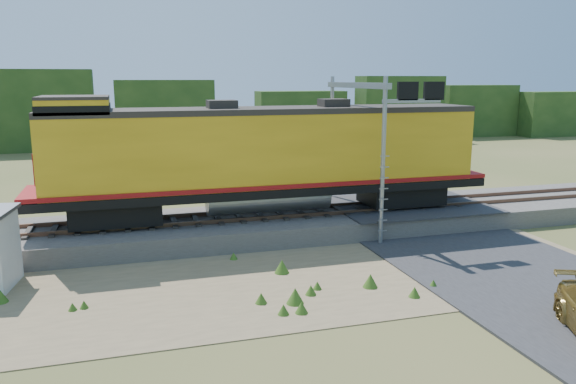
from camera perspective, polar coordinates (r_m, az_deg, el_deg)
name	(u,v)px	position (r m, az deg, el deg)	size (l,w,h in m)	color
ground	(304,282)	(18.49, 1.62, -9.17)	(140.00, 140.00, 0.00)	#475123
ballast	(260,225)	(23.87, -2.86, -3.38)	(70.00, 5.00, 0.80)	slate
rails	(260,214)	(23.75, -2.87, -2.26)	(70.00, 1.54, 0.16)	brown
dirt_shoulder	(240,283)	(18.45, -4.86, -9.19)	(26.00, 8.00, 0.03)	#8C7754
road	(476,254)	(22.14, 18.58, -6.02)	(7.00, 66.00, 0.86)	#38383A
tree_line_north	(180,115)	(54.81, -10.91, 7.67)	(130.00, 3.00, 6.50)	#203D16
weed_clumps	(195,293)	(17.87, -9.38, -10.06)	(15.00, 6.20, 0.56)	#39601B
locomotive	(262,155)	(23.31, -2.66, 3.75)	(19.06, 2.91, 4.92)	black
signal_gantry	(369,115)	(24.02, 8.20, 7.71)	(2.62, 6.20, 6.60)	gray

